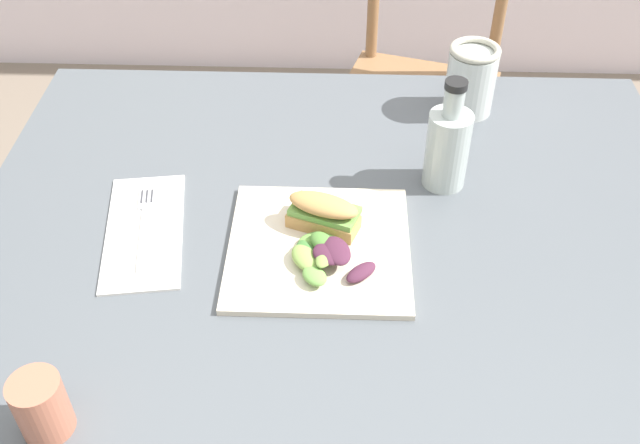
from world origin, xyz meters
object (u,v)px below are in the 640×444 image
at_px(dining_table, 336,305).
at_px(mason_jar_iced_tea, 470,82).
at_px(plate_lunch, 319,247).
at_px(cup_extra_side, 41,406).
at_px(fork_on_napkin, 145,221).
at_px(bottle_cold_brew, 447,151).
at_px(chair_wooden_far, 418,90).
at_px(sandwich_half_front, 324,212).

height_order(dining_table, mason_jar_iced_tea, mason_jar_iced_tea).
distance_m(dining_table, mason_jar_iced_tea, 0.49).
bearing_deg(plate_lunch, cup_extra_side, -134.51).
distance_m(fork_on_napkin, cup_extra_side, 0.37).
relative_size(fork_on_napkin, bottle_cold_brew, 0.97).
bearing_deg(bottle_cold_brew, dining_table, -135.02).
bearing_deg(fork_on_napkin, cup_extra_side, -95.80).
distance_m(chair_wooden_far, plate_lunch, 1.01).
bearing_deg(chair_wooden_far, dining_table, -102.46).
height_order(dining_table, bottle_cold_brew, bottle_cold_brew).
bearing_deg(chair_wooden_far, plate_lunch, -104.09).
bearing_deg(cup_extra_side, plate_lunch, 45.49).
bearing_deg(fork_on_napkin, chair_wooden_far, 60.22).
height_order(fork_on_napkin, mason_jar_iced_tea, mason_jar_iced_tea).
bearing_deg(fork_on_napkin, plate_lunch, -9.98).
distance_m(fork_on_napkin, mason_jar_iced_tea, 0.64).
bearing_deg(mason_jar_iced_tea, chair_wooden_far, 93.04).
xyz_separation_m(dining_table, bottle_cold_brew, (0.17, 0.17, 0.18)).
relative_size(chair_wooden_far, sandwich_half_front, 7.33).
distance_m(chair_wooden_far, mason_jar_iced_tea, 0.65).
bearing_deg(cup_extra_side, fork_on_napkin, 84.20).
distance_m(chair_wooden_far, fork_on_napkin, 1.06).
xyz_separation_m(plate_lunch, bottle_cold_brew, (0.20, 0.17, 0.06)).
bearing_deg(dining_table, chair_wooden_far, 77.54).
relative_size(bottle_cold_brew, cup_extra_side, 2.27).
xyz_separation_m(plate_lunch, cup_extra_side, (-0.31, -0.31, 0.04)).
height_order(sandwich_half_front, bottle_cold_brew, bottle_cold_brew).
bearing_deg(dining_table, mason_jar_iced_tea, 58.95).
relative_size(sandwich_half_front, mason_jar_iced_tea, 0.91).
bearing_deg(dining_table, cup_extra_side, -137.18).
xyz_separation_m(sandwich_half_front, mason_jar_iced_tea, (0.26, 0.35, 0.02)).
xyz_separation_m(bottle_cold_brew, cup_extra_side, (-0.51, -0.48, -0.02)).
distance_m(plate_lunch, fork_on_napkin, 0.28).
bearing_deg(mason_jar_iced_tea, plate_lunch, -124.08).
height_order(dining_table, fork_on_napkin, fork_on_napkin).
height_order(chair_wooden_far, cup_extra_side, chair_wooden_far).
relative_size(chair_wooden_far, cup_extra_side, 10.31).
xyz_separation_m(fork_on_napkin, bottle_cold_brew, (0.47, 0.12, 0.06)).
xyz_separation_m(chair_wooden_far, plate_lunch, (-0.23, -0.93, 0.30)).
distance_m(plate_lunch, cup_extra_side, 0.44).
relative_size(sandwich_half_front, cup_extra_side, 1.41).
distance_m(sandwich_half_front, mason_jar_iced_tea, 0.43).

